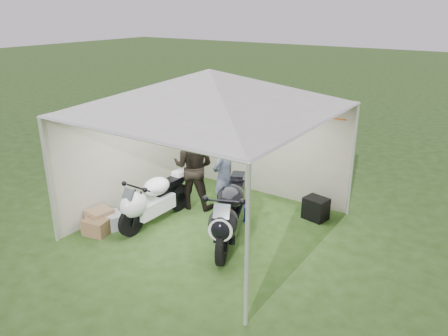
% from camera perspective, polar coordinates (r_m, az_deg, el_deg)
% --- Properties ---
extents(ground, '(80.00, 80.00, 0.00)m').
position_cam_1_polar(ground, '(8.52, -1.73, -7.61)').
color(ground, '#244213').
rests_on(ground, ground).
extents(canopy_tent, '(5.66, 5.66, 3.00)m').
position_cam_1_polar(canopy_tent, '(7.68, -1.80, 9.70)').
color(canopy_tent, silver).
rests_on(canopy_tent, ground).
extents(motorcycle_white, '(0.44, 1.90, 0.93)m').
position_cam_1_polar(motorcycle_white, '(8.50, -9.41, -4.05)').
color(motorcycle_white, black).
rests_on(motorcycle_white, ground).
extents(motorcycle_black, '(1.13, 2.07, 1.08)m').
position_cam_1_polar(motorcycle_black, '(7.65, 0.65, -5.96)').
color(motorcycle_black, black).
rests_on(motorcycle_black, ground).
extents(paddock_stand, '(0.47, 0.39, 0.30)m').
position_cam_1_polar(paddock_stand, '(8.73, 1.80, -5.75)').
color(paddock_stand, '#192BBE').
rests_on(paddock_stand, ground).
extents(person_dark_jacket, '(1.04, 0.92, 1.80)m').
position_cam_1_polar(person_dark_jacket, '(9.00, -4.00, 0.19)').
color(person_dark_jacket, black).
rests_on(person_dark_jacket, ground).
extents(person_blue_jacket, '(0.44, 0.62, 1.63)m').
position_cam_1_polar(person_blue_jacket, '(8.70, -0.01, -1.08)').
color(person_blue_jacket, slate).
rests_on(person_blue_jacket, ground).
extents(equipment_box, '(0.51, 0.44, 0.45)m').
position_cam_1_polar(equipment_box, '(8.90, 11.90, -5.19)').
color(equipment_box, black).
rests_on(equipment_box, ground).
extents(crate_0, '(0.52, 0.47, 0.29)m').
position_cam_1_polar(crate_0, '(8.68, -14.36, -6.67)').
color(crate_0, '#B0B5B9').
rests_on(crate_0, ground).
extents(crate_1, '(0.45, 0.45, 0.37)m').
position_cam_1_polar(crate_1, '(8.73, -15.89, -6.36)').
color(crate_1, '#8E6D4C').
rests_on(crate_1, ground).
extents(crate_2, '(0.33, 0.30, 0.20)m').
position_cam_1_polar(crate_2, '(8.65, -17.03, -7.38)').
color(crate_2, silver).
rests_on(crate_2, ground).
extents(crate_3, '(0.50, 0.40, 0.30)m').
position_cam_1_polar(crate_3, '(8.50, -16.35, -7.43)').
color(crate_3, brown).
rests_on(crate_3, ground).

